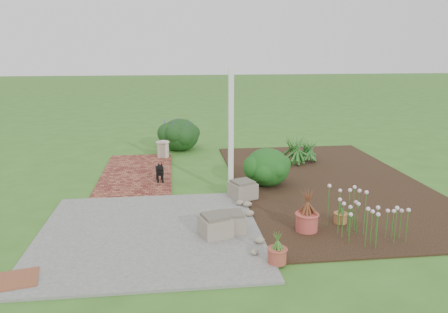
{
  "coord_description": "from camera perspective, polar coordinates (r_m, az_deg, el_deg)",
  "views": [
    {
      "loc": [
        -0.85,
        -8.28,
        2.89
      ],
      "look_at": [
        0.2,
        0.4,
        0.7
      ],
      "focal_mm": 35.0,
      "sensor_mm": 36.0,
      "label": 1
    }
  ],
  "objects": [
    {
      "name": "terracotta_pot_bronze",
      "position": [
        7.19,
        10.76,
        -8.4
      ],
      "size": [
        0.39,
        0.39,
        0.29
      ],
      "primitive_type": "cylinder",
      "rotation": [
        0.0,
        0.0,
        0.12
      ],
      "color": "#B5463D",
      "rests_on": "garden_bed"
    },
    {
      "name": "stone_trough_near",
      "position": [
        7.02,
        1.06,
        -8.67
      ],
      "size": [
        0.42,
        0.42,
        0.27
      ],
      "primitive_type": "cube",
      "rotation": [
        0.0,
        0.0,
        0.04
      ],
      "color": "#766F5C",
      "rests_on": "concrete_patio"
    },
    {
      "name": "coir_doormat",
      "position": [
        6.3,
        -26.68,
        -14.34
      ],
      "size": [
        0.86,
        0.65,
        0.02
      ],
      "primitive_type": "cube",
      "rotation": [
        0.0,
        0.0,
        0.22
      ],
      "color": "brown",
      "rests_on": "concrete_patio"
    },
    {
      "name": "terracotta_pot_small_left",
      "position": [
        7.63,
        14.96,
        -7.74
      ],
      "size": [
        0.24,
        0.24,
        0.18
      ],
      "primitive_type": "cylinder",
      "rotation": [
        0.0,
        0.0,
        0.17
      ],
      "color": "#AA6A39",
      "rests_on": "garden_bed"
    },
    {
      "name": "terracotta_pot_small_right",
      "position": [
        6.13,
        6.94,
        -12.73
      ],
      "size": [
        0.26,
        0.26,
        0.21
      ],
      "primitive_type": "cylinder",
      "rotation": [
        0.0,
        0.0,
        0.02
      ],
      "color": "#A04536",
      "rests_on": "garden_bed"
    },
    {
      "name": "brick_path",
      "position": [
        10.47,
        -11.29,
        -2.13
      ],
      "size": [
        1.6,
        3.5,
        0.04
      ],
      "primitive_type": "cube",
      "color": "maroon",
      "rests_on": "ground"
    },
    {
      "name": "concrete_patio",
      "position": [
        7.15,
        -9.66,
        -9.83
      ],
      "size": [
        3.5,
        3.5,
        0.04
      ],
      "primitive_type": "cube",
      "color": "slate",
      "rests_on": "ground"
    },
    {
      "name": "agapanthus_clump_back",
      "position": [
        11.12,
        9.2,
        1.23
      ],
      "size": [
        0.98,
        0.98,
        0.85
      ],
      "primitive_type": null,
      "rotation": [
        0.0,
        0.0,
        -0.03
      ],
      "color": "#0C3B11",
      "rests_on": "garden_bed"
    },
    {
      "name": "veranda_post",
      "position": [
        8.62,
        0.9,
        3.09
      ],
      "size": [
        0.1,
        0.1,
        2.5
      ],
      "primitive_type": "cube",
      "color": "white",
      "rests_on": "ground"
    },
    {
      "name": "pink_flower_patch",
      "position": [
        7.11,
        18.38,
        -7.3
      ],
      "size": [
        1.36,
        1.36,
        0.71
      ],
      "primitive_type": null,
      "rotation": [
        0.0,
        0.0,
        0.26
      ],
      "color": "#113D0F",
      "rests_on": "garden_bed"
    },
    {
      "name": "garden_bed",
      "position": [
        9.83,
        13.39,
        -3.35
      ],
      "size": [
        4.0,
        7.0,
        0.03
      ],
      "primitive_type": "cube",
      "color": "black",
      "rests_on": "ground"
    },
    {
      "name": "stone_trough_far",
      "position": [
        8.51,
        2.46,
        -4.45
      ],
      "size": [
        0.58,
        0.58,
        0.3
      ],
      "primitive_type": "cube",
      "rotation": [
        0.0,
        0.0,
        0.39
      ],
      "color": "gray",
      "rests_on": "concrete_patio"
    },
    {
      "name": "black_dog",
      "position": [
        9.58,
        -8.4,
        -1.83
      ],
      "size": [
        0.18,
        0.49,
        0.42
      ],
      "rotation": [
        0.0,
        0.0,
        0.11
      ],
      "color": "black",
      "rests_on": "brick_path"
    },
    {
      "name": "evergreen_shrub",
      "position": [
        9.32,
        5.66,
        -1.27
      ],
      "size": [
        1.2,
        1.2,
        0.82
      ],
      "primitive_type": "ellipsoid",
      "rotation": [
        0.0,
        0.0,
        -0.29
      ],
      "color": "#0D3813",
      "rests_on": "garden_bed"
    },
    {
      "name": "purple_flowering_bush",
      "position": [
        12.64,
        -5.8,
        2.94
      ],
      "size": [
        1.39,
        1.39,
        0.94
      ],
      "primitive_type": "ellipsoid",
      "rotation": [
        0.0,
        0.0,
        0.31
      ],
      "color": "black",
      "rests_on": "ground"
    },
    {
      "name": "agapanthus_clump_front",
      "position": [
        11.41,
        10.9,
        1.06
      ],
      "size": [
        0.98,
        0.98,
        0.69
      ],
      "primitive_type": null,
      "rotation": [
        0.0,
        0.0,
        0.31
      ],
      "color": "#154416",
      "rests_on": "garden_bed"
    },
    {
      "name": "cream_ceramic_urn",
      "position": [
        11.76,
        -7.97,
        0.93
      ],
      "size": [
        0.36,
        0.36,
        0.41
      ],
      "primitive_type": "cylinder",
      "rotation": [
        0.0,
        0.0,
        -0.18
      ],
      "color": "beige",
      "rests_on": "brick_path"
    },
    {
      "name": "ground",
      "position": [
        8.81,
        -0.98,
        -5.09
      ],
      "size": [
        80.0,
        80.0,
        0.0
      ],
      "primitive_type": "plane",
      "color": "#386A21",
      "rests_on": "ground"
    },
    {
      "name": "stone_trough_mid",
      "position": [
        6.87,
        -1.13,
        -9.1
      ],
      "size": [
        0.55,
        0.55,
        0.29
      ],
      "primitive_type": "cube",
      "rotation": [
        0.0,
        0.0,
        0.29
      ],
      "color": "gray",
      "rests_on": "concrete_patio"
    }
  ]
}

